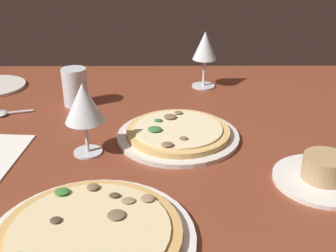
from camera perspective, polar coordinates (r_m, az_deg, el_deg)
The scene contains 8 objects.
dining_table at distance 95.01cm, azimuth -1.36°, elevation -2.74°, with size 150.00×110.00×4.00cm, color brown.
pizza_main at distance 93.61cm, azimuth 1.36°, elevation -1.01°, with size 27.27×27.27×3.33cm.
pizza_side at distance 65.39cm, azimuth -10.50°, elevation -14.48°, with size 31.67×31.67×3.35cm.
ramekin_on_saucer at distance 82.70cm, azimuth 20.43°, elevation -6.03°, with size 18.33×18.33×5.37cm.
wine_glass_far at distance 85.05cm, azimuth -11.39°, elevation 2.87°, with size 8.10×8.10×15.45cm.
wine_glass_near at distance 122.57cm, azimuth 5.04°, elevation 10.52°, with size 7.06×7.06×16.43cm.
water_glass at distance 113.33cm, azimuth -12.51°, elevation 4.95°, with size 6.51×6.51×9.95cm.
spoon at distance 113.48cm, azimuth -21.18°, elevation 1.67°, with size 9.29×4.77×1.00cm.
Camera 1 is at (-1.74, 83.95, 46.47)cm, focal length 44.81 mm.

